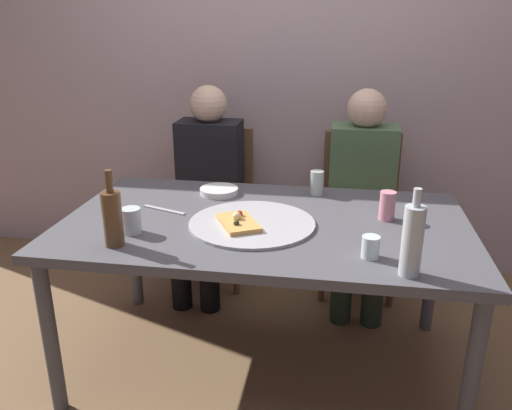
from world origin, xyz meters
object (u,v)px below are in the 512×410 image
Objects in this scene: wine_bottle at (412,240)px; guest_in_beanie at (362,189)px; pizza_tray at (252,223)px; chair_right at (359,202)px; guest_in_sweater at (207,181)px; tumbler_near at (371,247)px; tumbler_far at (317,183)px; plate_stack at (219,191)px; soda_can at (387,206)px; chair_left at (214,194)px; pizza_slice_last at (238,222)px; dining_table at (265,235)px; wine_glass at (131,221)px; table_knife at (164,210)px; beer_bottle at (112,217)px.

wine_bottle is 1.16m from guest_in_beanie.
pizza_tray is at bearing 149.49° from wine_bottle.
guest_in_sweater is (-0.87, -0.15, 0.13)m from chair_right.
tumbler_near is 0.09× the size of chair_right.
plate_stack is at bearing -171.75° from tumbler_far.
tumbler_far is at bearing 137.90° from soda_can.
pizza_slice_last is at bearing 109.64° from chair_left.
plate_stack reaches higher than dining_table.
tumbler_far is 0.62m from chair_right.
chair_right reaches higher than tumbler_far.
wine_glass is 0.83× the size of soda_can.
dining_table is at bearing -169.47° from soda_can.
table_knife is at bearing 80.67° from wine_glass.
beer_bottle reaches higher than tumbler_near.
plate_stack is 0.83× the size of table_knife.
guest_in_beanie is (0.01, 1.03, -0.12)m from tumbler_near.
chair_right is at bearing 66.07° from tumbler_far.
pizza_tray is 2.83× the size of plate_stack.
chair_right is at bearing 63.69° from table_knife.
tumbler_far is at bearing 57.88° from guest_in_beanie.
beer_bottle is (-0.47, -0.28, 0.11)m from pizza_tray.
beer_bottle reaches higher than dining_table.
pizza_slice_last is 0.42m from wine_glass.
beer_bottle is at bearing -149.16° from pizza_tray.
tumbler_near is at bearing 137.19° from wine_bottle.
tumbler_far is 0.86m from chair_left.
soda_can is 0.14× the size of chair_right.
pizza_slice_last reaches higher than plate_stack.
pizza_tray is 0.49m from tumbler_far.
table_knife is (-0.19, -0.26, -0.01)m from plate_stack.
tumbler_near is (0.42, -0.29, 0.11)m from dining_table.
tumbler_near is at bearing 130.11° from guest_in_sweater.
wine_bottle is at bearing 95.15° from chair_right.
chair_right is 0.77× the size of guest_in_beanie.
plate_stack is 0.16× the size of guest_in_sweater.
pizza_slice_last is at bearing 17.01° from wine_glass.
chair_right is at bearing 50.12° from wine_glass.
soda_can is (-0.04, 0.50, -0.06)m from wine_bottle.
tumbler_far is (0.71, 0.71, -0.05)m from beer_bottle.
table_knife is 0.19× the size of guest_in_beanie.
pizza_slice_last is 0.55m from tumbler_far.
tumbler_near is 0.07× the size of guest_in_sweater.
guest_in_beanie is (0.42, 0.74, -0.01)m from dining_table.
tumbler_far is at bearing 114.05° from wine_bottle.
chair_right is (0.23, 0.52, -0.27)m from tumbler_far.
wine_glass is at bearing -156.49° from dining_table.
tumbler_far is at bearing 62.22° from dining_table.
table_knife is 1.24m from chair_right.
guest_in_beanie reaches higher than beer_bottle.
chair_left is (0.05, 1.10, -0.26)m from wine_glass.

